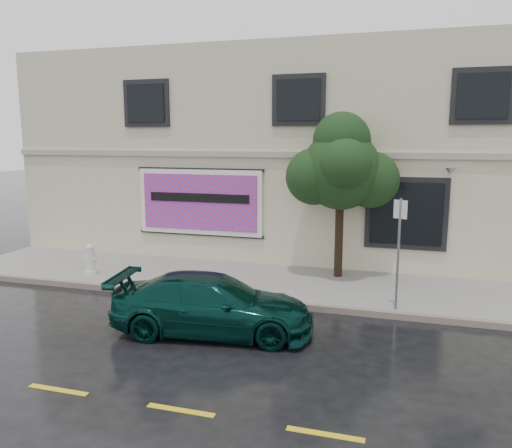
# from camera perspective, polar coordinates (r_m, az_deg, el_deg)

# --- Properties ---
(ground) EXTENTS (90.00, 90.00, 0.00)m
(ground) POSITION_cam_1_polar(r_m,az_deg,el_deg) (11.12, -0.80, -11.78)
(ground) COLOR black
(ground) RESTS_ON ground
(sidewalk) EXTENTS (20.00, 3.50, 0.15)m
(sidewalk) POSITION_cam_1_polar(r_m,az_deg,el_deg) (14.06, 3.16, -6.81)
(sidewalk) COLOR gray
(sidewalk) RESTS_ON ground
(curb) EXTENTS (20.00, 0.18, 0.16)m
(curb) POSITION_cam_1_polar(r_m,az_deg,el_deg) (12.45, 1.28, -9.03)
(curb) COLOR slate
(curb) RESTS_ON ground
(road_marking) EXTENTS (19.00, 0.12, 0.01)m
(road_marking) POSITION_cam_1_polar(r_m,az_deg,el_deg) (8.17, -8.59, -20.30)
(road_marking) COLOR gold
(road_marking) RESTS_ON ground
(building) EXTENTS (20.00, 8.12, 7.00)m
(building) POSITION_cam_1_polar(r_m,az_deg,el_deg) (19.13, 7.29, 7.94)
(building) COLOR beige
(building) RESTS_ON ground
(billboard) EXTENTS (4.30, 0.16, 2.20)m
(billboard) POSITION_cam_1_polar(r_m,az_deg,el_deg) (16.20, -6.47, 2.50)
(billboard) COLOR white
(billboard) RESTS_ON ground
(car) EXTENTS (4.47, 2.43, 1.24)m
(car) POSITION_cam_1_polar(r_m,az_deg,el_deg) (10.71, -4.99, -9.13)
(car) COLOR #072F2B
(car) RESTS_ON ground
(street_tree) EXTENTS (2.22, 2.22, 4.17)m
(street_tree) POSITION_cam_1_polar(r_m,az_deg,el_deg) (14.20, 9.67, 6.00)
(street_tree) COLOR black
(street_tree) RESTS_ON sidewalk
(fire_hydrant) EXTENTS (0.37, 0.34, 0.89)m
(fire_hydrant) POSITION_cam_1_polar(r_m,az_deg,el_deg) (15.44, -18.37, -3.84)
(fire_hydrant) COLOR silver
(fire_hydrant) RESTS_ON sidewalk
(sign_pole) EXTENTS (0.30, 0.15, 2.61)m
(sign_pole) POSITION_cam_1_polar(r_m,az_deg,el_deg) (11.81, 16.00, -2.19)
(sign_pole) COLOR gray
(sign_pole) RESTS_ON sidewalk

